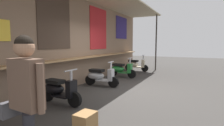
% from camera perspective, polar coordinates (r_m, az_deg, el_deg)
% --- Properties ---
extents(ground_plane, '(34.19, 34.19, 0.00)m').
position_cam_1_polar(ground_plane, '(6.51, 4.19, -8.34)').
color(ground_plane, '#383533').
extents(market_stall_facade, '(12.21, 2.18, 3.56)m').
position_cam_1_polar(market_stall_facade, '(7.22, -9.95, 8.64)').
color(market_stall_facade, '#7F6651').
rests_on(market_stall_facade, ground_plane).
extents(scooter_black, '(0.48, 1.40, 0.97)m').
position_cam_1_polar(scooter_black, '(5.15, -16.70, -8.03)').
color(scooter_black, black).
rests_on(scooter_black, ground_plane).
extents(scooter_silver, '(0.46, 1.40, 0.97)m').
position_cam_1_polar(scooter_silver, '(6.93, -3.97, -4.14)').
color(scooter_silver, '#B2B5BA').
rests_on(scooter_silver, ground_plane).
extents(scooter_green, '(0.46, 1.40, 0.97)m').
position_cam_1_polar(scooter_green, '(8.74, 2.75, -1.98)').
color(scooter_green, '#237533').
rests_on(scooter_green, ground_plane).
extents(scooter_cream, '(0.46, 1.40, 0.97)m').
position_cam_1_polar(scooter_cream, '(10.76, 7.34, -0.48)').
color(scooter_cream, beige).
rests_on(scooter_cream, ground_plane).
extents(shopper_with_handbag, '(0.34, 0.68, 1.73)m').
position_cam_1_polar(shopper_with_handbag, '(2.40, -25.56, -8.14)').
color(shopper_with_handbag, '#232328').
rests_on(shopper_with_handbag, ground_plane).
extents(merchandise_crate, '(0.38, 0.31, 0.41)m').
position_cam_1_polar(merchandise_crate, '(3.41, -8.35, -18.56)').
color(merchandise_crate, olive).
rests_on(merchandise_crate, ground_plane).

